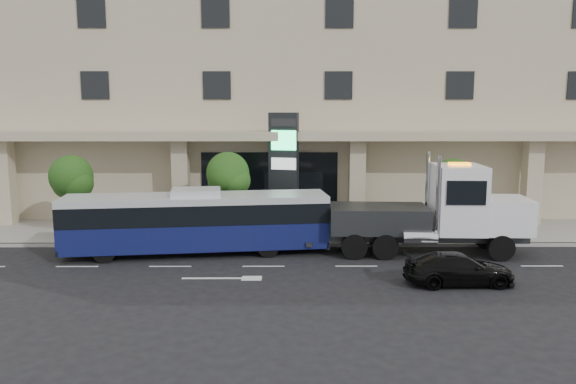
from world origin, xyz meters
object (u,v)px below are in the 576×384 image
at_px(city_bus, 197,221).
at_px(signage_pylon, 284,170).
at_px(tow_truck, 437,213).
at_px(black_sedan, 459,269).

distance_m(city_bus, signage_pylon, 6.65).
bearing_deg(tow_truck, city_bus, -177.73).
xyz_separation_m(tow_truck, signage_pylon, (-7.12, 5.06, 1.44)).
xyz_separation_m(city_bus, signage_pylon, (4.01, 4.99, 1.81)).
bearing_deg(black_sedan, signage_pylon, 33.25).
bearing_deg(city_bus, black_sedan, -30.23).
xyz_separation_m(city_bus, tow_truck, (11.13, -0.07, 0.37)).
height_order(tow_truck, black_sedan, tow_truck).
relative_size(black_sedan, signage_pylon, 0.66).
bearing_deg(signage_pylon, city_bus, -113.52).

